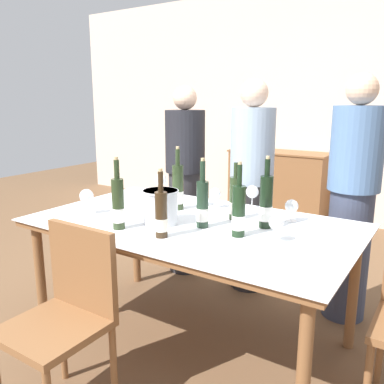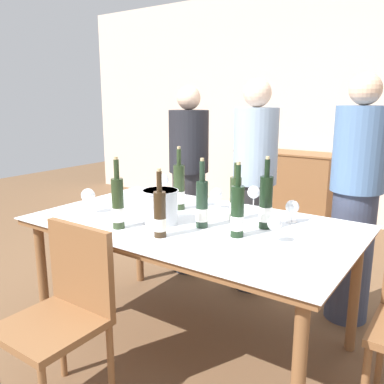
# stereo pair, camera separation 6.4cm
# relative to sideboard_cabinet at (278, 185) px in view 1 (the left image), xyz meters

# --- Properties ---
(ground_plane) EXTENTS (12.00, 12.00, 0.00)m
(ground_plane) POSITION_rel_sideboard_cabinet_xyz_m (0.57, -2.82, -0.42)
(ground_plane) COLOR brown
(back_wall) EXTENTS (8.00, 0.10, 2.80)m
(back_wall) POSITION_rel_sideboard_cabinet_xyz_m (0.57, 0.29, 0.98)
(back_wall) COLOR beige
(back_wall) RESTS_ON ground_plane
(sideboard_cabinet) EXTENTS (1.21, 0.46, 0.85)m
(sideboard_cabinet) POSITION_rel_sideboard_cabinet_xyz_m (0.00, 0.00, 0.00)
(sideboard_cabinet) COLOR brown
(sideboard_cabinet) RESTS_ON ground_plane
(dining_table) EXTENTS (1.87, 1.10, 0.77)m
(dining_table) POSITION_rel_sideboard_cabinet_xyz_m (0.57, -2.82, 0.28)
(dining_table) COLOR brown
(dining_table) RESTS_ON ground_plane
(ice_bucket) EXTENTS (0.21, 0.21, 0.20)m
(ice_bucket) POSITION_rel_sideboard_cabinet_xyz_m (0.43, -2.95, 0.45)
(ice_bucket) COLOR silver
(ice_bucket) RESTS_ON dining_table
(wine_bottle_0) EXTENTS (0.07, 0.07, 0.39)m
(wine_bottle_0) POSITION_rel_sideboard_cabinet_xyz_m (0.67, -2.87, 0.47)
(wine_bottle_0) COLOR #1E3323
(wine_bottle_0) RESTS_ON dining_table
(wine_bottle_1) EXTENTS (0.07, 0.07, 0.36)m
(wine_bottle_1) POSITION_rel_sideboard_cabinet_xyz_m (0.58, -3.13, 0.46)
(wine_bottle_1) COLOR #332314
(wine_bottle_1) RESTS_ON dining_table
(wine_bottle_2) EXTENTS (0.07, 0.07, 0.40)m
(wine_bottle_2) POSITION_rel_sideboard_cabinet_xyz_m (0.91, -2.90, 0.47)
(wine_bottle_2) COLOR black
(wine_bottle_2) RESTS_ON dining_table
(wine_bottle_3) EXTENTS (0.07, 0.07, 0.40)m
(wine_bottle_3) POSITION_rel_sideboard_cabinet_xyz_m (0.97, -2.68, 0.48)
(wine_bottle_3) COLOR black
(wine_bottle_3) RESTS_ON dining_table
(wine_bottle_4) EXTENTS (0.07, 0.07, 0.40)m
(wine_bottle_4) POSITION_rel_sideboard_cabinet_xyz_m (0.29, -3.15, 0.48)
(wine_bottle_4) COLOR #28381E
(wine_bottle_4) RESTS_ON dining_table
(wine_bottle_5) EXTENTS (0.07, 0.07, 0.34)m
(wine_bottle_5) POSITION_rel_sideboard_cabinet_xyz_m (0.75, -2.64, 0.47)
(wine_bottle_5) COLOR #28381E
(wine_bottle_5) RESTS_ON dining_table
(wine_bottle_6) EXTENTS (0.07, 0.07, 0.41)m
(wine_bottle_6) POSITION_rel_sideboard_cabinet_xyz_m (0.33, -2.64, 0.48)
(wine_bottle_6) COLOR #28381E
(wine_bottle_6) RESTS_ON dining_table
(wine_glass_0) EXTENTS (0.09, 0.09, 0.16)m
(wine_glass_0) POSITION_rel_sideboard_cabinet_xyz_m (0.00, -2.39, 0.46)
(wine_glass_0) COLOR white
(wine_glass_0) RESTS_ON dining_table
(wine_glass_1) EXTENTS (0.07, 0.07, 0.14)m
(wine_glass_1) POSITION_rel_sideboard_cabinet_xyz_m (1.10, -2.88, 0.44)
(wine_glass_1) COLOR white
(wine_glass_1) RESTS_ON dining_table
(wine_glass_2) EXTENTS (0.08, 0.08, 0.14)m
(wine_glass_2) POSITION_rel_sideboard_cabinet_xyz_m (0.52, -2.48, 0.44)
(wine_glass_2) COLOR white
(wine_glass_2) RESTS_ON dining_table
(wine_glass_3) EXTENTS (0.08, 0.08, 0.13)m
(wine_glass_3) POSITION_rel_sideboard_cabinet_xyz_m (1.05, -2.50, 0.43)
(wine_glass_3) COLOR white
(wine_glass_3) RESTS_ON dining_table
(wine_glass_4) EXTENTS (0.08, 0.08, 0.16)m
(wine_glass_4) POSITION_rel_sideboard_cabinet_xyz_m (0.73, -2.36, 0.45)
(wine_glass_4) COLOR white
(wine_glass_4) RESTS_ON dining_table
(wine_glass_5) EXTENTS (0.09, 0.09, 0.16)m
(wine_glass_5) POSITION_rel_sideboard_cabinet_xyz_m (-0.08, -3.04, 0.45)
(wine_glass_5) COLOR white
(wine_glass_5) RESTS_ON dining_table
(chair_near_front) EXTENTS (0.42, 0.42, 0.89)m
(chair_near_front) POSITION_rel_sideboard_cabinet_xyz_m (0.37, -3.60, 0.09)
(chair_near_front) COLOR brown
(chair_near_front) RESTS_ON ground_plane
(person_host) EXTENTS (0.33, 0.33, 1.58)m
(person_host) POSITION_rel_sideboard_cabinet_xyz_m (-0.08, -1.95, 0.36)
(person_host) COLOR #2D2D33
(person_host) RESTS_ON ground_plane
(person_guest_left) EXTENTS (0.33, 0.33, 1.62)m
(person_guest_left) POSITION_rel_sideboard_cabinet_xyz_m (0.53, -1.94, 0.39)
(person_guest_left) COLOR #262628
(person_guest_left) RESTS_ON ground_plane
(person_guest_right) EXTENTS (0.33, 0.33, 1.63)m
(person_guest_right) POSITION_rel_sideboard_cabinet_xyz_m (1.28, -2.00, 0.39)
(person_guest_right) COLOR #383F56
(person_guest_right) RESTS_ON ground_plane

